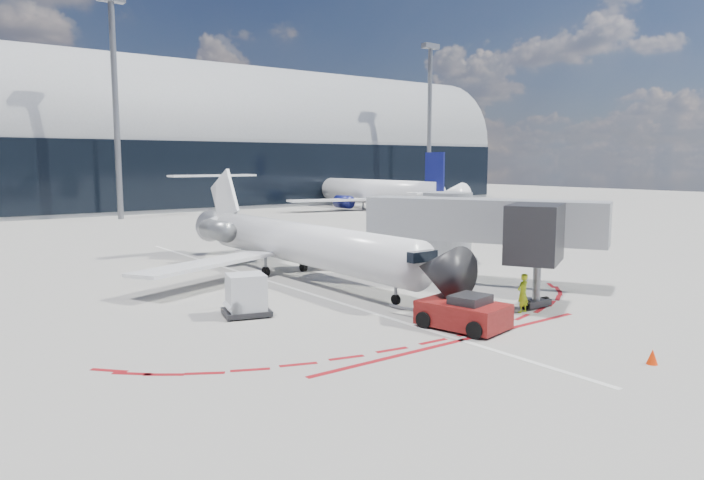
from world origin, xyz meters
TOP-DOWN VIEW (x-y plane):
  - ground at (0.00, 0.00)m, footprint 260.00×260.00m
  - apron_centerline at (0.00, 2.00)m, footprint 0.25×40.00m
  - apron_stop_bar at (0.00, -11.50)m, footprint 14.00×0.25m
  - terminal_building at (0.00, 64.97)m, footprint 150.00×24.15m
  - jet_bridge at (9.79, -3.01)m, footprint 10.03×15.20m
  - light_mast_centre at (5.00, 48.00)m, footprint 0.70×0.70m
  - light_mast_east at (55.00, 48.00)m, footprint 0.70×0.70m
  - regional_jet at (1.93, 3.72)m, footprint 20.37×25.11m
  - pushback_tug at (1.36, -10.31)m, footprint 2.93×5.63m
  - ramp_worker at (5.51, -10.03)m, footprint 0.68×0.47m
  - uld_container at (-4.80, -3.13)m, footprint 2.37×2.16m
  - safety_cone_right at (3.07, -17.33)m, footprint 0.38×0.38m
  - bg_airliner_1 at (38.74, 42.99)m, footprint 30.69×32.50m

SIDE VIEW (x-z plane):
  - ground at x=0.00m, z-range 0.00..0.00m
  - apron_centerline at x=0.00m, z-range 0.00..0.01m
  - apron_stop_bar at x=0.00m, z-range 0.00..0.01m
  - safety_cone_right at x=3.07m, z-range 0.00..0.52m
  - pushback_tug at x=1.36m, z-range -0.08..1.35m
  - ramp_worker at x=5.51m, z-range 0.00..1.79m
  - uld_container at x=-4.80m, z-range -0.01..1.86m
  - regional_jet at x=1.93m, z-range -1.04..5.24m
  - jet_bridge at x=9.79m, z-range 0.56..5.46m
  - bg_airliner_1 at x=38.74m, z-range 0.00..9.93m
  - terminal_building at x=0.00m, z-range -3.48..20.52m
  - light_mast_centre at x=5.00m, z-range 0.00..25.00m
  - light_mast_east at x=55.00m, z-range 0.00..25.00m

